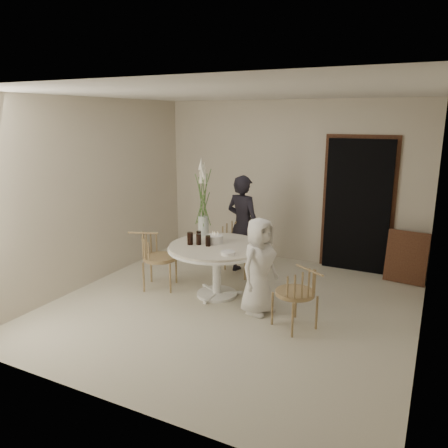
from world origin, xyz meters
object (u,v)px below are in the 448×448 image
at_px(birthday_cake, 215,239).
at_px(flower_vase, 203,201).
at_px(chair_right, 302,289).
at_px(boy, 259,266).
at_px(girl, 243,225).
at_px(chair_far, 236,239).
at_px(chair_left, 152,252).
at_px(table, 217,253).

distance_m(birthday_cake, flower_vase, 0.63).
bearing_deg(chair_right, flower_vase, -84.48).
relative_size(boy, flower_vase, 1.08).
bearing_deg(birthday_cake, chair_right, -21.56).
relative_size(girl, boy, 1.26).
distance_m(girl, boy, 1.50).
distance_m(chair_far, chair_right, 2.09).
height_order(chair_far, flower_vase, flower_vase).
xyz_separation_m(chair_far, chair_left, (-0.82, -1.12, -0.01)).
xyz_separation_m(girl, boy, (0.79, -1.26, -0.16)).
bearing_deg(flower_vase, chair_far, 67.45).
bearing_deg(boy, girl, 46.88).
bearing_deg(table, chair_right, -19.82).
height_order(boy, flower_vase, flower_vase).
bearing_deg(chair_far, chair_left, -141.09).
xyz_separation_m(girl, birthday_cake, (-0.00, -0.95, 0.00)).
bearing_deg(flower_vase, girl, 62.87).
bearing_deg(chair_right, girl, -105.42).
xyz_separation_m(table, chair_left, (-0.98, -0.15, -0.08)).
bearing_deg(chair_left, flower_vase, -68.17).
relative_size(table, chair_left, 1.59).
bearing_deg(girl, birthday_cake, 101.87).
distance_m(table, flower_vase, 0.83).
height_order(chair_right, chair_left, chair_left).
bearing_deg(chair_left, boy, -113.15).
relative_size(chair_far, girl, 0.54).
height_order(birthday_cake, flower_vase, flower_vase).
bearing_deg(girl, flower_vase, 74.78).
relative_size(boy, birthday_cake, 5.34).
bearing_deg(flower_vase, chair_right, -25.90).
bearing_deg(boy, flower_vase, 76.69).
height_order(chair_right, girl, girl).
relative_size(chair_right, flower_vase, 0.70).
relative_size(chair_left, flower_vase, 0.73).
distance_m(chair_far, boy, 1.49).
bearing_deg(birthday_cake, boy, -21.52).
relative_size(table, chair_right, 1.67).
xyz_separation_m(chair_far, girl, (0.09, 0.06, 0.23)).
distance_m(table, chair_right, 1.43).
distance_m(chair_far, birthday_cake, 0.93).
height_order(table, boy, boy).
xyz_separation_m(boy, flower_vase, (-1.13, 0.60, 0.62)).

